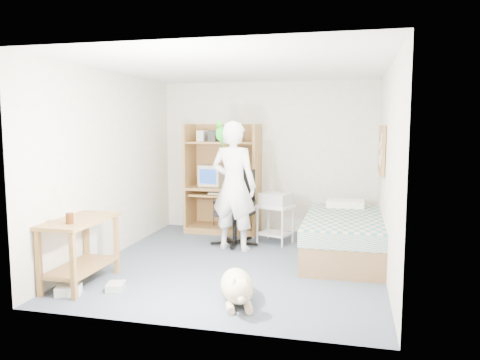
{
  "coord_description": "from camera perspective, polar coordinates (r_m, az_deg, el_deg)",
  "views": [
    {
      "loc": [
        1.39,
        -5.74,
        1.79
      ],
      "look_at": [
        -0.08,
        0.34,
        1.05
      ],
      "focal_mm": 35.0,
      "sensor_mm": 36.0,
      "label": 1
    }
  ],
  "objects": [
    {
      "name": "floor",
      "position": [
        6.17,
        -0.02,
        -10.11
      ],
      "size": [
        4.0,
        4.0,
        0.0
      ],
      "primitive_type": "plane",
      "color": "#4A5665",
      "rests_on": "ground"
    },
    {
      "name": "wall_back",
      "position": [
        7.88,
        3.4,
        2.82
      ],
      "size": [
        3.6,
        0.02,
        2.5
      ],
      "primitive_type": "cube",
      "color": "white",
      "rests_on": "floor"
    },
    {
      "name": "wall_right",
      "position": [
        5.78,
        17.59,
        1.07
      ],
      "size": [
        0.02,
        4.0,
        2.5
      ],
      "primitive_type": "cube",
      "color": "white",
      "rests_on": "floor"
    },
    {
      "name": "wall_left",
      "position": [
        6.59,
        -15.42,
        1.81
      ],
      "size": [
        0.02,
        4.0,
        2.5
      ],
      "primitive_type": "cube",
      "color": "white",
      "rests_on": "floor"
    },
    {
      "name": "ceiling",
      "position": [
        5.95,
        -0.02,
        13.6
      ],
      "size": [
        3.6,
        4.0,
        0.02
      ],
      "primitive_type": "cube",
      "color": "white",
      "rests_on": "wall_back"
    },
    {
      "name": "computer_hutch",
      "position": [
        7.83,
        -2.01,
        -0.36
      ],
      "size": [
        1.2,
        0.63,
        1.8
      ],
      "color": "brown",
      "rests_on": "floor"
    },
    {
      "name": "bed",
      "position": [
        6.53,
        12.51,
        -6.7
      ],
      "size": [
        1.02,
        2.02,
        0.66
      ],
      "color": "brown",
      "rests_on": "floor"
    },
    {
      "name": "side_desk",
      "position": [
        5.56,
        -18.92,
        -7.1
      ],
      "size": [
        0.5,
        1.0,
        0.75
      ],
      "color": "brown",
      "rests_on": "floor"
    },
    {
      "name": "corkboard",
      "position": [
        6.66,
        16.89,
        3.53
      ],
      "size": [
        0.04,
        0.94,
        0.66
      ],
      "color": "#8E623F",
      "rests_on": "wall_right"
    },
    {
      "name": "office_chair",
      "position": [
        7.04,
        -0.45,
        -4.66
      ],
      "size": [
        0.63,
        0.63,
        1.11
      ],
      "rotation": [
        0.0,
        0.0,
        -0.18
      ],
      "color": "black",
      "rests_on": "floor"
    },
    {
      "name": "person",
      "position": [
        6.65,
        -0.77,
        -0.75
      ],
      "size": [
        0.74,
        0.55,
        1.84
      ],
      "primitive_type": "imported",
      "rotation": [
        0.0,
        0.0,
        2.97
      ],
      "color": "white",
      "rests_on": "floor"
    },
    {
      "name": "parrot",
      "position": [
        6.66,
        -2.44,
        5.86
      ],
      "size": [
        0.14,
        0.24,
        0.37
      ],
      "rotation": [
        0.0,
        0.0,
        -0.18
      ],
      "color": "#1C9015",
      "rests_on": "person"
    },
    {
      "name": "dog",
      "position": [
        4.84,
        -0.35,
        -12.85
      ],
      "size": [
        0.54,
        0.99,
        0.38
      ],
      "rotation": [
        0.0,
        0.0,
        0.33
      ],
      "color": "#CCAD89",
      "rests_on": "floor"
    },
    {
      "name": "printer_cart",
      "position": [
        7.12,
        4.3,
        -4.63
      ],
      "size": [
        0.59,
        0.53,
        0.58
      ],
      "rotation": [
        0.0,
        0.0,
        -0.35
      ],
      "color": "silver",
      "rests_on": "floor"
    },
    {
      "name": "printer",
      "position": [
        7.07,
        4.32,
        -2.35
      ],
      "size": [
        0.5,
        0.44,
        0.18
      ],
      "primitive_type": "cube",
      "rotation": [
        0.0,
        0.0,
        -0.35
      ],
      "color": "#B2B3AD",
      "rests_on": "printer_cart"
    },
    {
      "name": "crt_monitor",
      "position": [
        7.88,
        -3.4,
        0.58
      ],
      "size": [
        0.4,
        0.43,
        0.35
      ],
      "rotation": [
        0.0,
        0.0,
        -0.1
      ],
      "color": "beige",
      "rests_on": "computer_hutch"
    },
    {
      "name": "keyboard",
      "position": [
        7.69,
        -2.17,
        -1.62
      ],
      "size": [
        0.46,
        0.19,
        0.03
      ],
      "primitive_type": "cube",
      "rotation": [
        0.0,
        0.0,
        0.06
      ],
      "color": "beige",
      "rests_on": "computer_hutch"
    },
    {
      "name": "pencil_cup",
      "position": [
        7.66,
        0.17,
        -0.52
      ],
      "size": [
        0.08,
        0.08,
        0.12
      ],
      "primitive_type": "cylinder",
      "color": "gold",
      "rests_on": "computer_hutch"
    },
    {
      "name": "drink_glass",
      "position": [
        5.26,
        -20.07,
        -4.4
      ],
      "size": [
        0.08,
        0.08,
        0.12
      ],
      "primitive_type": "cylinder",
      "color": "#3C1B09",
      "rests_on": "side_desk"
    },
    {
      "name": "floor_box_a",
      "position": [
        5.4,
        -20.18,
        -12.49
      ],
      "size": [
        0.31,
        0.28,
        0.1
      ],
      "primitive_type": "cube",
      "rotation": [
        0.0,
        0.0,
        0.38
      ],
      "color": "white",
      "rests_on": "floor"
    },
    {
      "name": "floor_box_b",
      "position": [
        5.39,
        -14.91,
        -12.44
      ],
      "size": [
        0.23,
        0.26,
        0.08
      ],
      "primitive_type": "cube",
      "rotation": [
        0.0,
        0.0,
        0.26
      ],
      "color": "#B1B2AD",
      "rests_on": "floor"
    }
  ]
}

